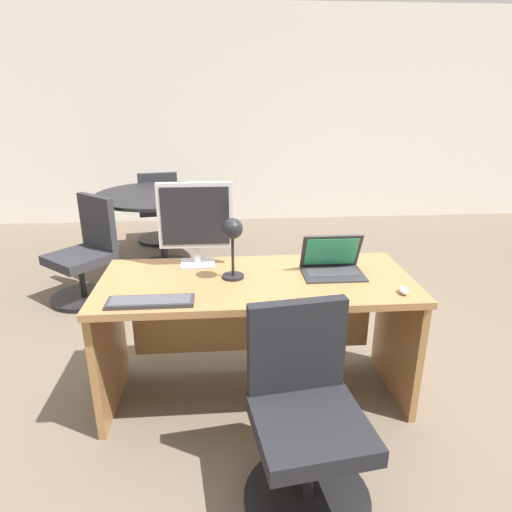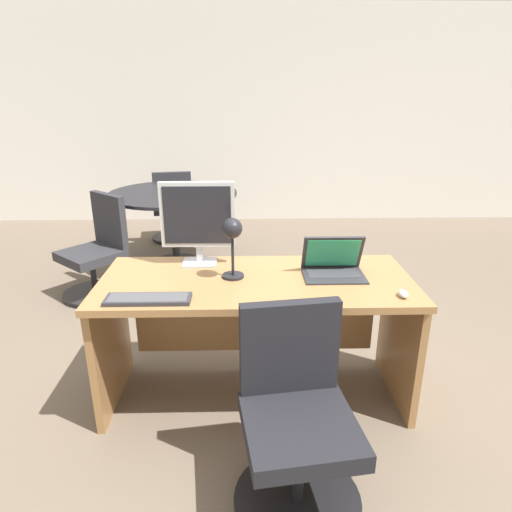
{
  "view_description": "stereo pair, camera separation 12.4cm",
  "coord_description": "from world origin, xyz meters",
  "views": [
    {
      "loc": [
        -0.18,
        -2.24,
        1.71
      ],
      "look_at": [
        0.0,
        0.04,
        0.88
      ],
      "focal_mm": 31.25,
      "sensor_mm": 36.0,
      "label": 1
    },
    {
      "loc": [
        -0.05,
        -2.24,
        1.71
      ],
      "look_at": [
        0.0,
        0.04,
        0.88
      ],
      "focal_mm": 31.25,
      "sensor_mm": 36.0,
      "label": 2
    }
  ],
  "objects": [
    {
      "name": "ground",
      "position": [
        0.0,
        1.5,
        0.0
      ],
      "size": [
        12.0,
        12.0,
        0.0
      ],
      "primitive_type": "plane",
      "color": "#6B5B4C"
    },
    {
      "name": "back_wall",
      "position": [
        0.0,
        4.05,
        1.4
      ],
      "size": [
        10.0,
        0.1,
        2.8
      ],
      "primitive_type": "cube",
      "color": "silver",
      "rests_on": "ground"
    },
    {
      "name": "desk",
      "position": [
        0.0,
        0.05,
        0.54
      ],
      "size": [
        1.71,
        0.73,
        0.76
      ],
      "color": "#9E7042",
      "rests_on": "ground"
    },
    {
      "name": "monitor",
      "position": [
        -0.33,
        0.24,
        1.04
      ],
      "size": [
        0.43,
        0.16,
        0.49
      ],
      "color": "#B7BABF",
      "rests_on": "desk"
    },
    {
      "name": "laptop",
      "position": [
        0.43,
        0.07,
        0.82
      ],
      "size": [
        0.34,
        0.25,
        0.22
      ],
      "color": "#2D2D33",
      "rests_on": "desk"
    },
    {
      "name": "keyboard",
      "position": [
        -0.53,
        -0.26,
        0.77
      ],
      "size": [
        0.42,
        0.13,
        0.02
      ],
      "color": "#2D2D33",
      "rests_on": "desk"
    },
    {
      "name": "mouse",
      "position": [
        0.73,
        -0.25,
        0.77
      ],
      "size": [
        0.04,
        0.08,
        0.03
      ],
      "color": "silver",
      "rests_on": "desk"
    },
    {
      "name": "desk_lamp",
      "position": [
        -0.13,
        0.0,
        1.0
      ],
      "size": [
        0.12,
        0.14,
        0.34
      ],
      "color": "black",
      "rests_on": "desk"
    },
    {
      "name": "office_chair",
      "position": [
        0.15,
        -0.71,
        0.36
      ],
      "size": [
        0.56,
        0.56,
        0.88
      ],
      "color": "black",
      "rests_on": "ground"
    },
    {
      "name": "meeting_table",
      "position": [
        -0.78,
        2.14,
        0.6
      ],
      "size": [
        1.28,
        1.28,
        0.79
      ],
      "color": "black",
      "rests_on": "ground"
    },
    {
      "name": "meeting_chair_near",
      "position": [
        -1.37,
        1.48,
        0.35
      ],
      "size": [
        0.65,
        0.66,
        0.89
      ],
      "color": "black",
      "rests_on": "ground"
    },
    {
      "name": "meeting_chair_far",
      "position": [
        -0.93,
        3.02,
        0.35
      ],
      "size": [
        0.56,
        0.56,
        0.87
      ],
      "color": "black",
      "rests_on": "ground"
    }
  ]
}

